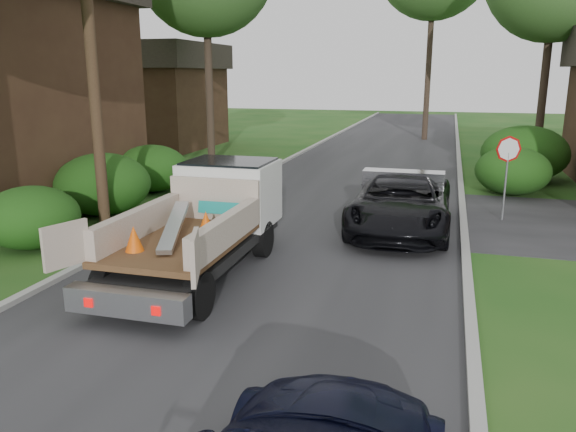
% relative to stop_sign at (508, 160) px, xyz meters
% --- Properties ---
extents(ground, '(120.00, 120.00, 0.00)m').
position_rel_stop_sign_xyz_m(ground, '(-5.20, -9.00, -1.78)').
color(ground, '#1A4B15').
rests_on(ground, ground).
extents(road, '(8.00, 90.00, 0.02)m').
position_rel_stop_sign_xyz_m(road, '(-5.20, 1.00, -1.77)').
color(road, '#28282B').
rests_on(road, ground).
extents(curb_left, '(0.20, 90.00, 0.12)m').
position_rel_stop_sign_xyz_m(curb_left, '(-9.30, 1.00, -1.72)').
color(curb_left, '#9E9E99').
rests_on(curb_left, ground).
extents(curb_right, '(0.20, 90.00, 0.12)m').
position_rel_stop_sign_xyz_m(curb_right, '(-1.10, 1.00, -1.72)').
color(curb_right, '#9E9E99').
rests_on(curb_right, ground).
extents(stop_sign, '(0.71, 0.32, 2.48)m').
position_rel_stop_sign_xyz_m(stop_sign, '(0.00, 0.00, 0.00)').
color(stop_sign, slate).
rests_on(stop_sign, ground).
extents(utility_pole, '(2.42, 1.25, 10.00)m').
position_rel_stop_sign_xyz_m(utility_pole, '(-10.68, -4.02, 3.40)').
color(utility_pole, '#382619').
rests_on(utility_pole, ground).
extents(house_left_far, '(7.56, 7.56, 6.00)m').
position_rel_stop_sign_xyz_m(house_left_far, '(-18.70, 13.00, 1.27)').
color(house_left_far, '#3B2318').
rests_on(house_left_far, ground).
extents(hedge_left_a, '(2.34, 2.34, 1.53)m').
position_rel_stop_sign_xyz_m(hedge_left_a, '(-11.40, -6.00, -1.01)').
color(hedge_left_a, '#1E440F').
rests_on(hedge_left_a, ground).
extents(hedge_left_b, '(2.86, 2.86, 1.87)m').
position_rel_stop_sign_xyz_m(hedge_left_b, '(-11.70, -2.50, -0.84)').
color(hedge_left_b, '#1E440F').
rests_on(hedge_left_b, ground).
extents(hedge_left_c, '(2.60, 2.60, 1.70)m').
position_rel_stop_sign_xyz_m(hedge_left_c, '(-12.00, 1.00, -0.93)').
color(hedge_left_c, '#1E440F').
rests_on(hedge_left_c, ground).
extents(hedge_right_a, '(2.60, 2.60, 1.70)m').
position_rel_stop_sign_xyz_m(hedge_right_a, '(0.60, 4.00, -0.93)').
color(hedge_right_a, '#1E440F').
rests_on(hedge_right_a, ground).
extents(hedge_right_b, '(3.38, 3.38, 2.21)m').
position_rel_stop_sign_xyz_m(hedge_right_b, '(1.30, 7.00, -0.67)').
color(hedge_right_b, '#1E440F').
rests_on(hedge_right_b, ground).
extents(flatbed_truck, '(2.74, 5.83, 2.21)m').
position_rel_stop_sign_xyz_m(flatbed_truck, '(-6.60, -5.93, -0.58)').
color(flatbed_truck, black).
rests_on(flatbed_truck, ground).
extents(black_pickup, '(2.64, 5.63, 1.56)m').
position_rel_stop_sign_xyz_m(black_pickup, '(-2.80, -1.90, -1.00)').
color(black_pickup, black).
rests_on(black_pickup, ground).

